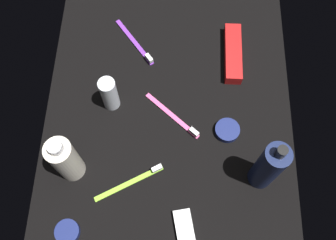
# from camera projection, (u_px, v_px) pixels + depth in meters

# --- Properties ---
(ground_plane) EXTENTS (0.84, 0.64, 0.01)m
(ground_plane) POSITION_uv_depth(u_px,v_px,m) (168.00, 125.00, 0.99)
(ground_plane) COLOR black
(lotion_bottle) EXTENTS (0.06, 0.06, 0.21)m
(lotion_bottle) POSITION_uv_depth(u_px,v_px,m) (268.00, 167.00, 0.84)
(lotion_bottle) COLOR #141E44
(lotion_bottle) RESTS_ON ground_plane
(bodywash_bottle) EXTENTS (0.06, 0.06, 0.17)m
(bodywash_bottle) POSITION_uv_depth(u_px,v_px,m) (65.00, 160.00, 0.86)
(bodywash_bottle) COLOR silver
(bodywash_bottle) RESTS_ON ground_plane
(deodorant_stick) EXTENTS (0.04, 0.04, 0.11)m
(deodorant_stick) POSITION_uv_depth(u_px,v_px,m) (109.00, 94.00, 0.95)
(deodorant_stick) COLOR silver
(deodorant_stick) RESTS_ON ground_plane
(toothbrush_pink) EXTENTS (0.13, 0.14, 0.02)m
(toothbrush_pink) POSITION_uv_depth(u_px,v_px,m) (175.00, 118.00, 0.98)
(toothbrush_pink) COLOR #E55999
(toothbrush_pink) RESTS_ON ground_plane
(toothbrush_purple) EXTENTS (0.15, 0.12, 0.02)m
(toothbrush_purple) POSITION_uv_depth(u_px,v_px,m) (137.00, 44.00, 1.07)
(toothbrush_purple) COLOR purple
(toothbrush_purple) RESTS_ON ground_plane
(toothbrush_lime) EXTENTS (0.10, 0.16, 0.02)m
(toothbrush_lime) POSITION_uv_depth(u_px,v_px,m) (133.00, 181.00, 0.92)
(toothbrush_lime) COLOR #8CD133
(toothbrush_lime) RESTS_ON ground_plane
(toothpaste_box_red) EXTENTS (0.18, 0.05, 0.03)m
(toothpaste_box_red) POSITION_uv_depth(u_px,v_px,m) (233.00, 53.00, 1.05)
(toothpaste_box_red) COLOR red
(toothpaste_box_red) RESTS_ON ground_plane
(snack_bar_white) EXTENTS (0.11, 0.06, 0.01)m
(snack_bar_white) POSITION_uv_depth(u_px,v_px,m) (185.00, 233.00, 0.87)
(snack_bar_white) COLOR white
(snack_bar_white) RESTS_ON ground_plane
(cream_tin_left) EXTENTS (0.06, 0.06, 0.02)m
(cream_tin_left) POSITION_uv_depth(u_px,v_px,m) (227.00, 130.00, 0.97)
(cream_tin_left) COLOR navy
(cream_tin_left) RESTS_ON ground_plane
(cream_tin_right) EXTENTS (0.06, 0.06, 0.02)m
(cream_tin_right) POSITION_uv_depth(u_px,v_px,m) (67.00, 232.00, 0.87)
(cream_tin_right) COLOR navy
(cream_tin_right) RESTS_ON ground_plane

